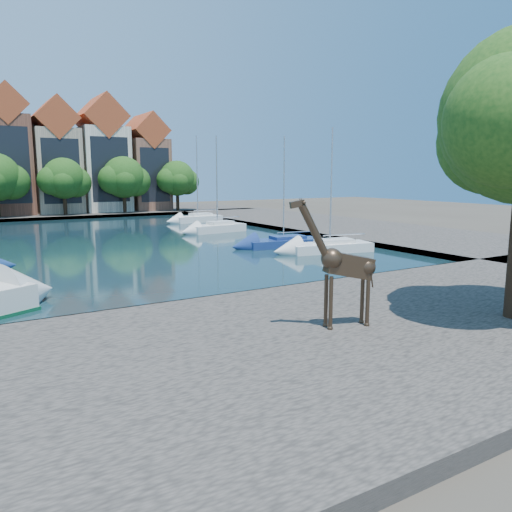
% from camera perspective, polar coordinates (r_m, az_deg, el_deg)
% --- Properties ---
extents(ground, '(160.00, 160.00, 0.00)m').
position_cam_1_polar(ground, '(23.00, -3.05, -5.43)').
color(ground, '#38332B').
rests_on(ground, ground).
extents(water_basin, '(38.00, 50.00, 0.08)m').
position_cam_1_polar(water_basin, '(45.27, -17.42, 1.52)').
color(water_basin, black).
rests_on(water_basin, ground).
extents(near_quay, '(50.00, 14.00, 0.50)m').
position_cam_1_polar(near_quay, '(17.31, 8.01, -9.66)').
color(near_quay, '#4D4843').
rests_on(near_quay, ground).
extents(far_quay, '(60.00, 16.00, 0.50)m').
position_cam_1_polar(far_quay, '(76.59, -23.12, 4.39)').
color(far_quay, '#4D4843').
rests_on(far_quay, ground).
extents(right_quay, '(14.00, 52.00, 0.50)m').
position_cam_1_polar(right_quay, '(56.48, 8.06, 3.54)').
color(right_quay, '#4D4843').
rests_on(right_quay, ground).
extents(townhouse_center, '(5.44, 9.18, 16.93)m').
position_cam_1_polar(townhouse_center, '(75.98, -26.54, 10.26)').
color(townhouse_center, brown).
rests_on(townhouse_center, far_quay).
extents(townhouse_east_inner, '(5.94, 9.18, 15.79)m').
position_cam_1_polar(townhouse_east_inner, '(76.70, -21.98, 10.07)').
color(townhouse_east_inner, tan).
rests_on(townhouse_east_inner, far_quay).
extents(townhouse_east_mid, '(6.43, 9.18, 16.65)m').
position_cam_1_polar(townhouse_east_mid, '(78.02, -17.20, 10.57)').
color(townhouse_east_mid, beige).
rests_on(townhouse_east_mid, far_quay).
extents(townhouse_east_end, '(5.44, 9.18, 14.43)m').
position_cam_1_polar(townhouse_east_end, '(79.82, -12.57, 10.01)').
color(townhouse_east_end, brown).
rests_on(townhouse_east_end, far_quay).
extents(far_tree_mid_east, '(7.02, 5.40, 7.52)m').
position_cam_1_polar(far_tree_mid_east, '(71.28, -21.06, 8.13)').
color(far_tree_mid_east, '#332114').
rests_on(far_tree_mid_east, far_quay).
extents(far_tree_east, '(7.54, 5.80, 7.84)m').
position_cam_1_polar(far_tree_east, '(73.10, -14.81, 8.54)').
color(far_tree_east, '#332114').
rests_on(far_tree_east, far_quay).
extents(far_tree_far_east, '(6.76, 5.20, 7.36)m').
position_cam_1_polar(far_tree_far_east, '(75.73, -8.94, 8.63)').
color(far_tree_far_east, '#332114').
rests_on(far_tree_far_east, far_quay).
extents(giraffe_statue, '(3.14, 1.08, 4.53)m').
position_cam_1_polar(giraffe_statue, '(17.66, 9.87, -1.02)').
color(giraffe_statue, '#392A1C').
rests_on(giraffe_statue, near_quay).
extents(sailboat_right_a, '(6.65, 3.38, 9.14)m').
position_cam_1_polar(sailboat_right_a, '(37.85, 8.44, 1.23)').
color(sailboat_right_a, silver).
rests_on(sailboat_right_a, water_basin).
extents(sailboat_right_b, '(6.44, 2.94, 8.72)m').
position_cam_1_polar(sailboat_right_b, '(40.25, 3.16, 1.73)').
color(sailboat_right_b, navy).
rests_on(sailboat_right_b, water_basin).
extents(sailboat_right_c, '(6.02, 2.78, 9.50)m').
position_cam_1_polar(sailboat_right_c, '(50.46, -4.43, 3.41)').
color(sailboat_right_c, silver).
rests_on(sailboat_right_c, water_basin).
extents(sailboat_right_d, '(6.04, 2.56, 10.29)m').
position_cam_1_polar(sailboat_right_d, '(61.45, -6.65, 4.43)').
color(sailboat_right_d, silver).
rests_on(sailboat_right_d, water_basin).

